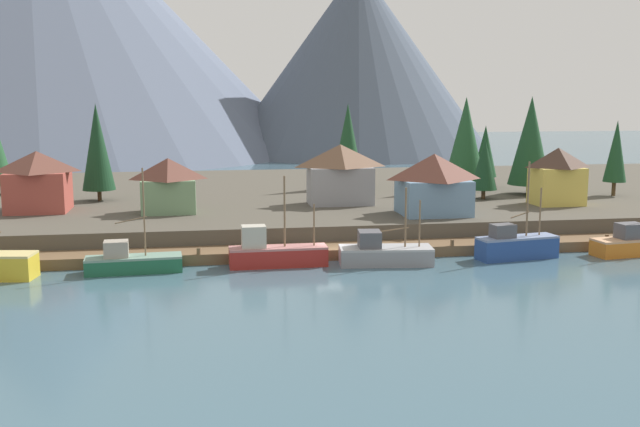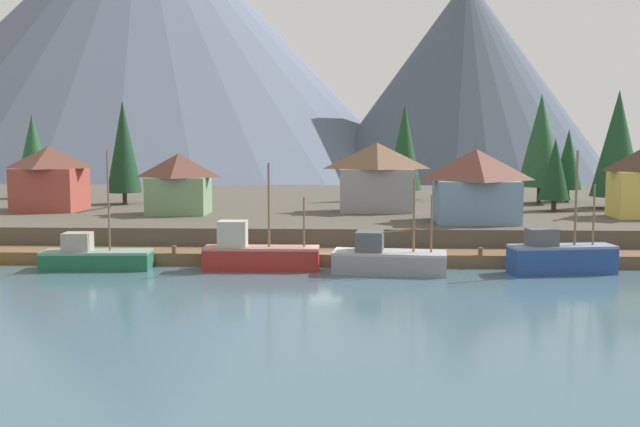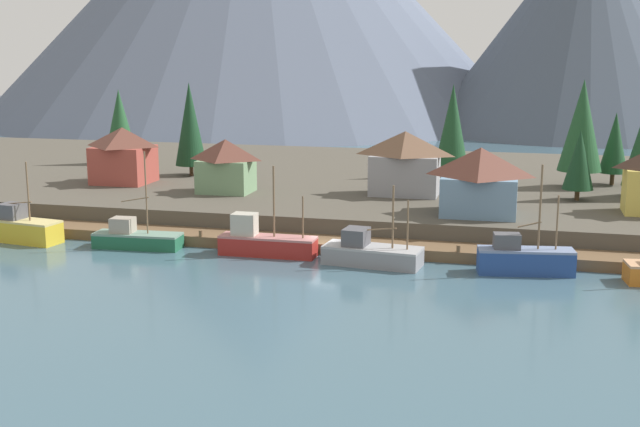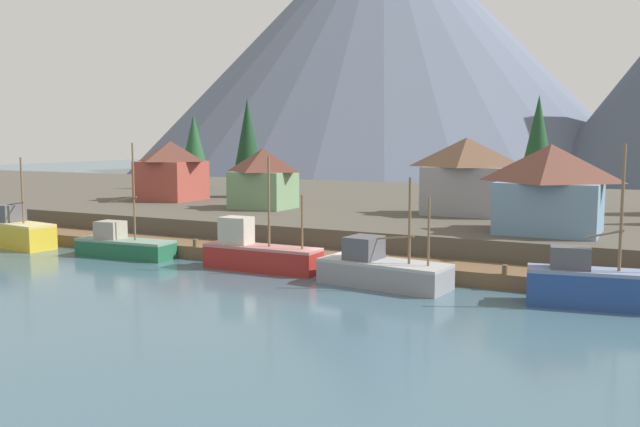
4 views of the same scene
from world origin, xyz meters
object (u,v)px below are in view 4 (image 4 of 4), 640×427
fishing_boat_red (258,253)px  conifer_near_right (538,144)px  house_green (263,178)px  house_blue (550,188)px  fishing_boat_yellow (17,232)px  house_red (171,170)px  conifer_mid_right (194,147)px  fishing_boat_grey (381,270)px  fishing_boat_blue (597,285)px  house_grey (466,176)px  fishing_boat_green (123,245)px  conifer_near_left (248,142)px

fishing_boat_red → conifer_near_right: 37.80m
house_green → house_blue: bearing=-11.3°
fishing_boat_yellow → house_green: (14.57, 17.39, 4.23)m
fishing_boat_yellow → house_blue: 44.65m
house_red → conifer_mid_right: size_ratio=0.65×
fishing_boat_grey → house_blue: size_ratio=1.16×
house_red → fishing_boat_blue: bearing=-23.5°
house_green → fishing_boat_blue: bearing=-27.8°
house_green → house_red: (-14.27, 3.21, 0.35)m
fishing_boat_red → house_grey: (9.78, 19.85, 4.88)m
fishing_boat_grey → house_green: size_ratio=1.43×
fishing_boat_green → fishing_boat_blue: (35.31, -0.24, 0.31)m
house_grey → conifer_mid_right: (-42.22, 15.06, 2.24)m
house_red → conifer_near_left: size_ratio=0.57×
house_blue → fishing_boat_yellow: bearing=-164.6°
conifer_near_left → conifer_mid_right: size_ratio=1.13×
conifer_near_right → fishing_boat_blue: bearing=-75.3°
fishing_boat_red → house_red: bearing=140.2°
house_grey → conifer_near_right: (3.80, 14.58, 2.78)m
fishing_boat_blue → house_red: house_red is taller
fishing_boat_red → conifer_mid_right: conifer_mid_right is taller
fishing_boat_green → house_blue: (30.91, 11.38, 4.91)m
fishing_boat_red → fishing_boat_grey: size_ratio=1.01×
fishing_boat_blue → house_green: 37.20m
fishing_boat_green → conifer_near_left: size_ratio=0.78×
fishing_boat_yellow → house_blue: size_ratio=1.10×
fishing_boat_green → fishing_boat_blue: 35.32m
fishing_boat_grey → conifer_mid_right: bearing=146.1°
fishing_boat_yellow → conifer_near_left: bearing=86.9°
conifer_near_right → conifer_mid_right: 46.03m
fishing_boat_green → conifer_near_left: conifer_near_left is taller
fishing_boat_red → conifer_mid_right: 48.18m
fishing_boat_red → house_red: size_ratio=1.31×
conifer_near_left → house_blue: bearing=-23.8°
house_grey → conifer_near_right: bearing=75.4°
fishing_boat_yellow → fishing_boat_blue: fishing_boat_blue is taller
house_blue → conifer_mid_right: conifer_mid_right is taller
house_blue → conifer_near_right: bearing=101.6°
house_blue → house_grey: size_ratio=0.96×
fishing_boat_grey → house_grey: bearing=96.7°
fishing_boat_yellow → conifer_near_left: (5.81, 28.07, 7.71)m
fishing_boat_red → conifer_near_left: conifer_near_left is taller
conifer_mid_right → house_blue: bearing=-25.2°
fishing_boat_grey → house_red: house_red is taller
fishing_boat_grey → house_green: bearing=144.8°
conifer_near_left → conifer_mid_right: bearing=151.3°
fishing_boat_yellow → house_red: bearing=97.8°
fishing_boat_yellow → house_blue: house_blue is taller
fishing_boat_grey → house_green: 26.84m
fishing_boat_red → house_green: size_ratio=1.45×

